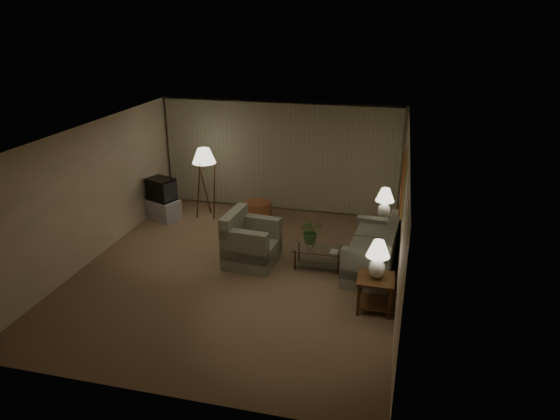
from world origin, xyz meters
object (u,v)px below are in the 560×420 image
object	(u,v)px
coffee_table	(318,255)
tv_cabinet	(163,209)
side_table_far	(383,228)
table_lamp_near	(378,256)
crt_tv	(161,189)
vase	(311,244)
armchair	(252,244)
table_lamp_far	(385,201)
floor_lamp	(205,182)
sofa	(371,252)
side_table_near	(375,287)
ottoman	(258,210)

from	to	relation	value
coffee_table	tv_cabinet	xyz separation A→B (m)	(-4.04, 1.56, -0.02)
side_table_far	table_lamp_near	world-z (taller)	table_lamp_near
tv_cabinet	crt_tv	world-z (taller)	crt_tv
table_lamp_near	side_table_far	bearing A→B (deg)	90.00
side_table_far	vase	world-z (taller)	side_table_far
armchair	vase	size ratio (longest dim) A/B	8.46
table_lamp_near	crt_tv	distance (m)	5.91
table_lamp_far	tv_cabinet	distance (m)	5.26
armchair	floor_lamp	distance (m)	2.77
table_lamp_far	floor_lamp	size ratio (longest dim) A/B	0.40
table_lamp_near	coffee_table	distance (m)	1.85
vase	table_lamp_far	bearing A→B (deg)	45.76
tv_cabinet	coffee_table	bearing A→B (deg)	1.29
sofa	coffee_table	distance (m)	1.03
side_table_near	vase	xyz separation A→B (m)	(-1.31, 1.25, 0.06)
armchair	crt_tv	xyz separation A→B (m)	(-2.72, 1.67, 0.35)
sofa	vase	distance (m)	1.17
table_lamp_far	ottoman	distance (m)	3.19
sofa	coffee_table	bearing A→B (deg)	-79.34
side_table_near	side_table_far	distance (m)	2.60
table_lamp_far	crt_tv	xyz separation A→B (m)	(-5.20, 0.21, -0.23)
coffee_table	side_table_near	bearing A→B (deg)	-47.02
table_lamp_far	ottoman	bearing A→B (deg)	165.06
table_lamp_far	tv_cabinet	bearing A→B (deg)	177.73
coffee_table	vase	size ratio (longest dim) A/B	7.25
crt_tv	floor_lamp	size ratio (longest dim) A/B	0.43
sofa	table_lamp_far	xyz separation A→B (m)	(0.15, 1.25, 0.61)
tv_cabinet	vase	distance (m)	4.19
vase	side_table_near	bearing A→B (deg)	-43.56
sofa	crt_tv	world-z (taller)	crt_tv
coffee_table	vase	xyz separation A→B (m)	(-0.15, 0.00, 0.21)
armchair	vase	world-z (taller)	armchair
ottoman	coffee_table	bearing A→B (deg)	-49.67
armchair	side_table_near	size ratio (longest dim) A/B	1.89
table_lamp_near	armchair	bearing A→B (deg)	155.43
sofa	floor_lamp	xyz separation A→B (m)	(-4.09, 1.86, 0.51)
tv_cabinet	crt_tv	size ratio (longest dim) A/B	1.22
armchair	side_table_far	distance (m)	2.88
table_lamp_near	floor_lamp	distance (m)	5.32
tv_cabinet	ottoman	size ratio (longest dim) A/B	1.44
side_table_far	tv_cabinet	size ratio (longest dim) A/B	0.66
sofa	tv_cabinet	world-z (taller)	sofa
side_table_near	floor_lamp	bearing A→B (deg)	142.85
sofa	ottoman	distance (m)	3.50
sofa	side_table_near	world-z (taller)	sofa
crt_tv	floor_lamp	bearing A→B (deg)	45.24
side_table_far	crt_tv	world-z (taller)	crt_tv
floor_lamp	coffee_table	bearing A→B (deg)	-32.55
crt_tv	ottoman	size ratio (longest dim) A/B	1.19
table_lamp_far	crt_tv	bearing A→B (deg)	177.73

